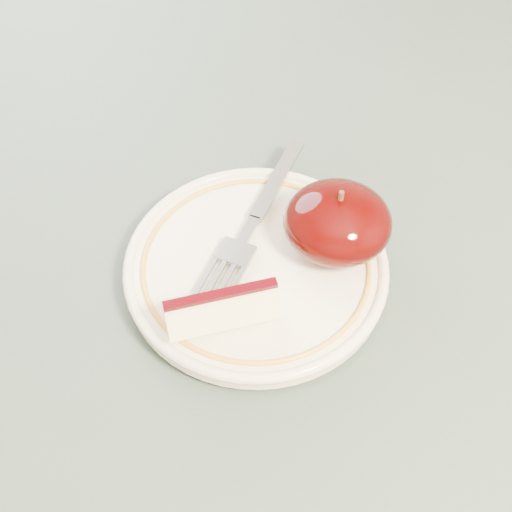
# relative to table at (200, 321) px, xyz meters

# --- Properties ---
(table) EXTENTS (0.90, 0.90, 0.75)m
(table) POSITION_rel_table_xyz_m (0.00, 0.00, 0.00)
(table) COLOR brown
(table) RESTS_ON ground
(plate) EXTENTS (0.20, 0.20, 0.02)m
(plate) POSITION_rel_table_xyz_m (0.05, -0.01, 0.10)
(plate) COLOR #F1E4CA
(plate) RESTS_ON table
(apple_half) EXTENTS (0.08, 0.08, 0.06)m
(apple_half) POSITION_rel_table_xyz_m (0.11, 0.02, 0.13)
(apple_half) COLOR black
(apple_half) RESTS_ON plate
(apple_wedge) EXTENTS (0.09, 0.06, 0.04)m
(apple_wedge) POSITION_rel_table_xyz_m (0.03, -0.06, 0.12)
(apple_wedge) COLOR beige
(apple_wedge) RESTS_ON plate
(fork) EXTENTS (0.07, 0.18, 0.00)m
(fork) POSITION_rel_table_xyz_m (0.05, 0.03, 0.11)
(fork) COLOR gray
(fork) RESTS_ON plate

